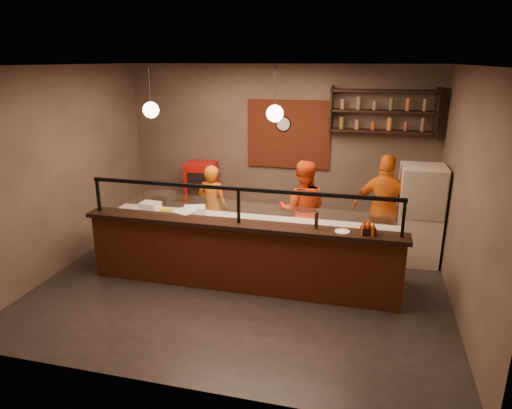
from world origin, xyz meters
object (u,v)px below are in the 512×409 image
(wall_clock, at_px, (283,124))
(cook_left, at_px, (213,207))
(cook_mid, at_px, (302,210))
(pizza_dough, at_px, (217,220))
(pepper_mill, at_px, (316,220))
(fridge, at_px, (419,215))
(condiment_caddy, at_px, (368,231))
(red_cooler, at_px, (202,195))
(cook_right, at_px, (385,209))

(wall_clock, xyz_separation_m, cook_left, (-1.02, -1.29, -1.34))
(cook_mid, distance_m, pizza_dough, 1.52)
(wall_clock, bearing_deg, pepper_mill, -69.86)
(wall_clock, relative_size, fridge, 0.18)
(pepper_mill, bearing_deg, cook_left, 144.77)
(condiment_caddy, bearing_deg, pepper_mill, 174.97)
(fridge, bearing_deg, red_cooler, 167.90)
(cook_mid, relative_size, red_cooler, 1.29)
(wall_clock, xyz_separation_m, cook_mid, (0.61, -1.38, -1.24))
(red_cooler, bearing_deg, fridge, -14.04)
(cook_mid, bearing_deg, condiment_caddy, 122.04)
(red_cooler, relative_size, pizza_dough, 2.60)
(cook_right, height_order, condiment_caddy, cook_right)
(cook_right, xyz_separation_m, red_cooler, (-3.54, 0.85, -0.25))
(cook_mid, height_order, pizza_dough, cook_mid)
(cook_right, relative_size, fridge, 1.10)
(wall_clock, distance_m, red_cooler, 2.16)
(wall_clock, height_order, fridge, wall_clock)
(cook_left, height_order, cook_right, cook_right)
(fridge, bearing_deg, condiment_caddy, -117.12)
(cook_left, distance_m, fridge, 3.52)
(cook_right, height_order, red_cooler, cook_right)
(fridge, bearing_deg, pizza_dough, -159.57)
(red_cooler, height_order, pizza_dough, red_cooler)
(condiment_caddy, bearing_deg, cook_left, 151.32)
(cook_left, bearing_deg, condiment_caddy, 159.20)
(cook_mid, bearing_deg, fridge, -176.40)
(cook_mid, xyz_separation_m, pizza_dough, (-1.20, -0.93, 0.05))
(cook_left, bearing_deg, fridge, -168.55)
(condiment_caddy, bearing_deg, fridge, 64.46)
(cook_left, bearing_deg, red_cooler, -51.89)
(pizza_dough, relative_size, condiment_caddy, 2.82)
(pizza_dough, bearing_deg, pepper_mill, -13.82)
(wall_clock, distance_m, fridge, 3.00)
(cook_left, xyz_separation_m, cook_mid, (1.63, -0.10, 0.09))
(cook_mid, xyz_separation_m, red_cooler, (-2.20, 1.07, -0.19))
(cook_left, bearing_deg, wall_clock, -120.41)
(wall_clock, height_order, red_cooler, wall_clock)
(cook_mid, xyz_separation_m, pepper_mill, (0.38, -1.32, 0.32))
(cook_right, bearing_deg, cook_left, 14.57)
(cook_left, xyz_separation_m, pepper_mill, (2.01, -1.42, 0.41))
(red_cooler, bearing_deg, wall_clock, 7.53)
(cook_mid, bearing_deg, red_cooler, -31.88)
(fridge, relative_size, pepper_mill, 7.26)
(cook_mid, relative_size, fridge, 1.03)
(cook_right, relative_size, red_cooler, 1.38)
(cook_right, distance_m, condiment_caddy, 1.64)
(cook_right, bearing_deg, pepper_mill, 70.34)
(wall_clock, distance_m, condiment_caddy, 3.39)
(cook_left, height_order, cook_mid, cook_mid)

